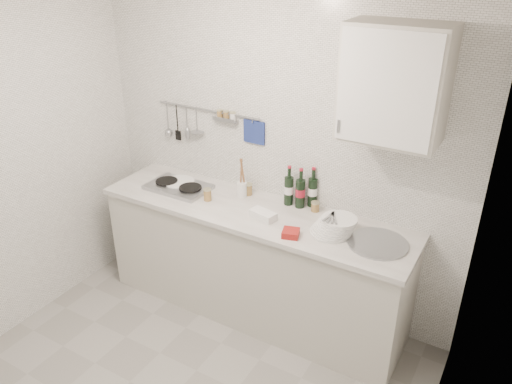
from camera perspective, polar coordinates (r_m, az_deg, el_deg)
back_wall at (r=3.80m, az=1.98°, el=4.24°), size 3.00×0.02×2.50m
wall_right at (r=2.23m, az=19.50°, el=-15.44°), size 0.02×2.80×2.50m
counter at (r=3.96m, az=-0.21°, el=-8.22°), size 2.44×0.64×0.96m
wall_rail at (r=4.01m, az=-5.78°, el=8.02°), size 0.98×0.09×0.34m
wall_cabinet at (r=3.11m, az=15.57°, el=11.82°), size 0.60×0.38×0.70m
plate_stack_hob at (r=4.12m, az=-8.88°, el=1.01°), size 0.27×0.26×0.04m
plate_stack_sink at (r=3.43m, az=8.97°, el=-3.84°), size 0.31×0.29×0.12m
wine_bottles at (r=3.71m, az=5.13°, el=0.59°), size 0.24×0.14×0.31m
butter_dish at (r=3.57m, az=0.80°, el=-2.64°), size 0.21×0.13×0.06m
strawberry_punnet at (r=3.37m, az=3.99°, el=-4.72°), size 0.14×0.14×0.05m
utensil_crock at (r=3.87m, az=-1.64°, el=0.54°), size 0.08×0.08×0.33m
jar_a at (r=3.90m, az=-0.89°, el=0.34°), size 0.06×0.06×0.09m
jar_b at (r=3.69m, az=6.79°, el=-1.65°), size 0.06×0.06×0.07m
jar_c at (r=3.50m, az=8.43°, el=-3.48°), size 0.06×0.06×0.07m
jar_d at (r=3.83m, az=-5.57°, el=-0.29°), size 0.06×0.06×0.10m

